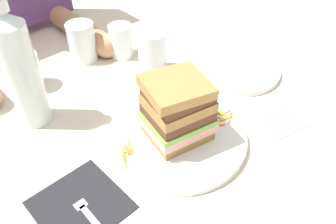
{
  "coord_description": "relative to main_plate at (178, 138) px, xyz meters",
  "views": [
    {
      "loc": [
        -0.34,
        -0.33,
        0.48
      ],
      "look_at": [
        -0.01,
        0.03,
        0.06
      ],
      "focal_mm": 36.51,
      "sensor_mm": 36.0,
      "label": 1
    }
  ],
  "objects": [
    {
      "name": "carrot_shred_13",
      "position": [
        0.08,
        -0.03,
        0.01
      ],
      "size": [
        0.03,
        0.02,
        0.0
      ],
      "primitive_type": "cylinder",
      "rotation": [
        0.0,
        1.57,
        5.62
      ],
      "color": "orange",
      "rests_on": "main_plate"
    },
    {
      "name": "empty_tumbler_1",
      "position": [
        -0.13,
        0.37,
        0.03
      ],
      "size": [
        0.06,
        0.06,
        0.08
      ],
      "primitive_type": "cylinder",
      "color": "silver",
      "rests_on": "ground_plane"
    },
    {
      "name": "carrot_shred_9",
      "position": [
        0.11,
        -0.04,
        0.01
      ],
      "size": [
        0.03,
        0.02,
        0.0
      ],
      "primitive_type": "cylinder",
      "rotation": [
        0.0,
        1.57,
        3.68
      ],
      "color": "orange",
      "rests_on": "main_plate"
    },
    {
      "name": "carrot_shred_12",
      "position": [
        0.11,
        -0.01,
        0.01
      ],
      "size": [
        0.01,
        0.03,
        0.0
      ],
      "primitive_type": "cylinder",
      "rotation": [
        0.0,
        1.57,
        4.59
      ],
      "color": "orange",
      "rests_on": "main_plate"
    },
    {
      "name": "juice_glass",
      "position": [
        0.13,
        0.22,
        0.04
      ],
      "size": [
        0.07,
        0.07,
        0.1
      ],
      "color": "white",
      "rests_on": "ground_plane"
    },
    {
      "name": "carrot_shred_7",
      "position": [
        0.1,
        -0.03,
        0.01
      ],
      "size": [
        0.03,
        0.01,
        0.0
      ],
      "primitive_type": "cylinder",
      "rotation": [
        0.0,
        1.57,
        2.86
      ],
      "color": "orange",
      "rests_on": "main_plate"
    },
    {
      "name": "carrot_shred_8",
      "position": [
        0.11,
        -0.02,
        0.01
      ],
      "size": [
        0.01,
        0.03,
        0.0
      ],
      "primitive_type": "cylinder",
      "rotation": [
        0.0,
        1.57,
        1.9
      ],
      "color": "orange",
      "rests_on": "main_plate"
    },
    {
      "name": "fork",
      "position": [
        -0.22,
        -0.02,
        -0.0
      ],
      "size": [
        0.02,
        0.17,
        0.0
      ],
      "color": "silver",
      "rests_on": "napkin_dark"
    },
    {
      "name": "carrot_shred_1",
      "position": [
        -0.11,
        0.03,
        0.01
      ],
      "size": [
        0.02,
        0.03,
        0.0
      ],
      "primitive_type": "cylinder",
      "rotation": [
        0.0,
        1.57,
        1.07
      ],
      "color": "orange",
      "rests_on": "main_plate"
    },
    {
      "name": "napkin_pink",
      "position": [
        0.2,
        -0.11,
        -0.01
      ],
      "size": [
        0.11,
        0.09,
        0.0
      ],
      "primitive_type": "cube",
      "rotation": [
        0.0,
        0.0,
        -0.24
      ],
      "color": "pink",
      "rests_on": "ground_plane"
    },
    {
      "name": "carrot_shred_14",
      "position": [
        0.12,
        -0.02,
        0.01
      ],
      "size": [
        0.03,
        0.01,
        0.0
      ],
      "primitive_type": "cylinder",
      "rotation": [
        0.0,
        1.57,
        6.18
      ],
      "color": "orange",
      "rests_on": "main_plate"
    },
    {
      "name": "carrot_shred_0",
      "position": [
        -0.09,
        0.03,
        0.01
      ],
      "size": [
        0.01,
        0.02,
        0.0
      ],
      "primitive_type": "cylinder",
      "rotation": [
        0.0,
        1.57,
        4.01
      ],
      "color": "orange",
      "rests_on": "main_plate"
    },
    {
      "name": "carrot_shred_11",
      "position": [
        0.09,
        -0.01,
        0.01
      ],
      "size": [
        0.01,
        0.02,
        0.0
      ],
      "primitive_type": "cylinder",
      "rotation": [
        0.0,
        1.57,
        1.92
      ],
      "color": "orange",
      "rests_on": "main_plate"
    },
    {
      "name": "knife",
      "position": [
        0.16,
        0.01,
        -0.01
      ],
      "size": [
        0.02,
        0.2,
        0.0
      ],
      "color": "silver",
      "rests_on": "ground_plane"
    },
    {
      "name": "water_bottle",
      "position": [
        -0.17,
        0.25,
        0.12
      ],
      "size": [
        0.07,
        0.07,
        0.28
      ],
      "color": "silver",
      "rests_on": "ground_plane"
    },
    {
      "name": "carrot_shred_10",
      "position": [
        0.08,
        -0.01,
        0.01
      ],
      "size": [
        0.02,
        0.03,
        0.0
      ],
      "primitive_type": "cylinder",
      "rotation": [
        0.0,
        1.57,
        5.19
      ],
      "color": "orange",
      "rests_on": "main_plate"
    },
    {
      "name": "empty_tumbler_0",
      "position": [
        0.11,
        0.33,
        0.04
      ],
      "size": [
        0.06,
        0.06,
        0.09
      ],
      "primitive_type": "cylinder",
      "color": "silver",
      "rests_on": "ground_plane"
    },
    {
      "name": "side_plate",
      "position": [
        0.28,
        0.07,
        -0.0
      ],
      "size": [
        0.21,
        0.21,
        0.01
      ],
      "primitive_type": "cylinder",
      "color": "white",
      "rests_on": "ground_plane"
    },
    {
      "name": "carrot_shred_3",
      "position": [
        -0.09,
        0.04,
        0.01
      ],
      "size": [
        0.02,
        0.03,
        0.0
      ],
      "primitive_type": "cylinder",
      "rotation": [
        0.0,
        1.57,
        4.13
      ],
      "color": "orange",
      "rests_on": "main_plate"
    },
    {
      "name": "ground_plane",
      "position": [
        0.01,
        0.0,
        -0.01
      ],
      "size": [
        3.0,
        3.0,
        0.0
      ],
      "primitive_type": "plane",
      "color": "beige"
    },
    {
      "name": "carrot_shred_6",
      "position": [
        0.11,
        -0.02,
        0.01
      ],
      "size": [
        0.01,
        0.03,
        0.0
      ],
      "primitive_type": "cylinder",
      "rotation": [
        0.0,
        1.57,
        4.53
      ],
      "color": "orange",
      "rests_on": "main_plate"
    },
    {
      "name": "sandwich",
      "position": [
        -0.0,
        0.0,
        0.07
      ],
      "size": [
        0.14,
        0.13,
        0.13
      ],
      "color": "#A87A42",
      "rests_on": "main_plate"
    },
    {
      "name": "carrot_shred_5",
      "position": [
        -0.12,
        0.02,
        0.01
      ],
      "size": [
        0.02,
        0.03,
        0.0
      ],
      "primitive_type": "cylinder",
      "rotation": [
        0.0,
        1.57,
        4.29
      ],
      "color": "orange",
      "rests_on": "main_plate"
    },
    {
      "name": "carrot_shred_4",
      "position": [
        -0.1,
        0.03,
        0.01
      ],
      "size": [
        0.02,
        0.01,
        0.0
      ],
      "primitive_type": "cylinder",
      "rotation": [
        0.0,
        1.57,
        2.57
      ],
      "color": "orange",
      "rests_on": "main_plate"
    },
    {
      "name": "main_plate",
      "position": [
        0.0,
        0.0,
        0.0
      ],
      "size": [
        0.27,
        0.27,
        0.02
      ],
      "primitive_type": "cylinder",
      "color": "white",
      "rests_on": "ground_plane"
    },
    {
      "name": "empty_tumbler_2",
      "position": [
        0.03,
        0.38,
        0.04
      ],
      "size": [
        0.07,
        0.07,
        0.1
      ],
      "primitive_type": "cylinder",
      "color": "silver",
      "rests_on": "ground_plane"
    },
    {
      "name": "carrot_shred_2",
      "position": [
        -0.1,
        0.04,
        0.01
      ],
      "size": [
        0.01,
        0.02,
        0.0
      ],
      "primitive_type": "cylinder",
      "rotation": [
        0.0,
        1.57,
        1.17
      ],
      "color": "orange",
      "rests_on": "main_plate"
    },
    {
      "name": "napkin_dark",
      "position": [
        -0.22,
        0.0,
        -0.01
      ],
      "size": [
        0.14,
        0.14,
        0.0
      ],
      "primitive_type": "cube",
      "rotation": [
        0.0,
        0.0,
        0.01
      ],
      "color": "black",
      "rests_on": "ground_plane"
    }
  ]
}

